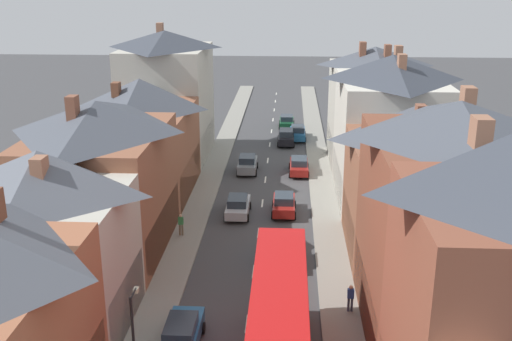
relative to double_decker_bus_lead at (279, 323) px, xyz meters
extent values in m
cube|color=gray|center=(-6.89, 24.30, -2.75)|extent=(2.20, 104.00, 0.14)
cube|color=gray|center=(3.31, 24.30, -2.75)|extent=(2.20, 104.00, 0.14)
cube|color=silver|center=(-1.79, 4.30, -2.81)|extent=(0.14, 1.80, 0.01)
cube|color=silver|center=(-1.79, 10.30, -2.81)|extent=(0.14, 1.80, 0.01)
cube|color=silver|center=(-1.79, 16.30, -2.81)|extent=(0.14, 1.80, 0.01)
cube|color=silver|center=(-1.79, 22.30, -2.81)|extent=(0.14, 1.80, 0.01)
cube|color=silver|center=(-1.79, 28.30, -2.81)|extent=(0.14, 1.80, 0.01)
cube|color=silver|center=(-1.79, 34.30, -2.81)|extent=(0.14, 1.80, 0.01)
cube|color=silver|center=(-1.79, 40.30, -2.81)|extent=(0.14, 1.80, 0.01)
cube|color=silver|center=(-1.79, 46.30, -2.81)|extent=(0.14, 1.80, 0.01)
cube|color=silver|center=(-1.79, 52.30, -2.81)|extent=(0.14, 1.80, 0.01)
cube|color=silver|center=(-1.79, 58.30, -2.81)|extent=(0.14, 1.80, 0.01)
cube|color=silver|center=(-1.79, 64.30, -2.81)|extent=(0.14, 1.80, 0.01)
cube|color=silver|center=(-1.79, 70.30, -2.81)|extent=(0.14, 1.80, 0.01)
cube|color=#BCB7A8|center=(-11.99, 3.50, 0.95)|extent=(8.00, 7.18, 7.54)
cube|color=navy|center=(-8.05, 3.50, -1.22)|extent=(0.12, 6.61, 3.20)
pyramid|color=#565B66|center=(-11.99, 3.50, 5.87)|extent=(8.00, 7.18, 2.30)
cube|color=#99664C|center=(-11.47, 2.48, 6.44)|extent=(0.60, 0.90, 1.13)
cube|color=brown|center=(-11.99, 12.86, 1.39)|extent=(8.00, 11.53, 8.41)
cube|color=black|center=(-8.05, 12.86, -1.22)|extent=(0.12, 10.60, 3.20)
pyramid|color=#474C56|center=(-11.99, 12.86, 6.59)|extent=(8.00, 11.53, 2.00)
cube|color=brown|center=(-12.92, 11.35, 7.39)|extent=(0.60, 0.90, 1.59)
cube|color=brown|center=(-11.99, 24.20, 0.89)|extent=(8.00, 11.16, 7.41)
cube|color=olive|center=(-8.05, 24.20, -1.22)|extent=(0.12, 10.27, 3.20)
pyramid|color=#474C56|center=(-11.99, 24.20, 5.86)|extent=(8.00, 11.16, 2.52)
cube|color=brown|center=(-13.57, 22.91, 6.44)|extent=(0.60, 0.90, 1.16)
cube|color=#BCB7A8|center=(-11.99, 35.19, 2.80)|extent=(8.00, 10.82, 11.22)
cube|color=black|center=(-8.05, 35.19, -1.22)|extent=(0.12, 9.95, 3.20)
pyramid|color=#383D47|center=(-11.99, 35.19, 9.21)|extent=(8.00, 10.82, 1.61)
cube|color=#99664C|center=(-12.82, 36.99, 9.90)|extent=(0.60, 0.90, 1.38)
cube|color=brown|center=(8.41, -4.72, 2.64)|extent=(8.00, 7.98, 10.91)
cube|color=#99664C|center=(6.99, -3.19, 9.95)|extent=(0.60, 0.90, 1.07)
cube|color=brown|center=(8.41, 4.43, 2.45)|extent=(8.00, 10.32, 10.53)
cube|color=navy|center=(4.47, 4.43, -1.22)|extent=(0.12, 9.49, 3.20)
pyramid|color=#474C56|center=(8.41, 4.43, 8.63)|extent=(8.00, 10.32, 1.83)
cube|color=#99664C|center=(9.04, 5.64, 9.31)|extent=(0.60, 0.90, 1.36)
cube|color=brown|center=(8.41, 14.07, 1.05)|extent=(8.00, 8.95, 7.74)
cube|color=olive|center=(4.47, 14.07, -1.22)|extent=(0.12, 8.24, 3.20)
pyramid|color=#474C56|center=(8.41, 14.07, 6.10)|extent=(8.00, 8.95, 2.36)
cube|color=brown|center=(8.50, 13.30, 6.79)|extent=(0.60, 0.90, 1.38)
cube|color=beige|center=(8.41, 24.09, 2.24)|extent=(8.00, 11.09, 10.11)
cube|color=black|center=(4.47, 24.09, -1.22)|extent=(0.12, 10.20, 3.20)
pyramid|color=#383D47|center=(8.41, 24.09, 8.26)|extent=(8.00, 11.09, 1.92)
cube|color=#99664C|center=(9.18, 26.46, 8.96)|extent=(0.60, 0.90, 1.41)
cube|color=#99664C|center=(8.68, 21.87, 8.89)|extent=(0.60, 0.90, 1.28)
cube|color=#BCB7A8|center=(8.41, 34.34, 2.05)|extent=(8.00, 9.41, 9.72)
cube|color=black|center=(4.47, 34.34, -1.22)|extent=(0.12, 8.66, 3.20)
pyramid|color=#474C56|center=(8.41, 34.34, 7.80)|extent=(8.00, 9.41, 1.78)
cube|color=brown|center=(9.26, 32.52, 8.44)|extent=(0.60, 0.90, 1.29)
cube|color=brown|center=(7.08, 33.52, 8.50)|extent=(0.60, 0.90, 1.41)
cube|color=red|center=(0.01, -0.02, 1.23)|extent=(2.44, 10.58, 2.30)
cube|color=red|center=(0.01, -0.02, 2.43)|extent=(2.39, 10.37, 0.10)
cube|color=#28333D|center=(0.01, 5.33, -0.97)|extent=(2.20, 0.10, 1.20)
cube|color=#28333D|center=(0.01, 5.33, 1.33)|extent=(2.20, 0.10, 1.10)
cube|color=#28333D|center=(-1.18, -0.02, -0.92)|extent=(0.06, 9.18, 0.90)
cube|color=#28333D|center=(-1.18, -0.02, 1.33)|extent=(0.06, 9.18, 0.90)
cube|color=yellow|center=(0.01, 5.33, 2.13)|extent=(1.34, 0.08, 0.32)
cylinder|color=black|center=(-1.21, 3.32, -2.32)|extent=(0.30, 1.00, 1.00)
cylinder|color=black|center=(1.23, 3.32, -2.32)|extent=(0.30, 1.00, 1.00)
cube|color=gray|center=(-3.59, 30.43, -2.12)|extent=(1.70, 3.98, 0.78)
cube|color=#28333D|center=(-3.59, 30.23, -1.43)|extent=(1.46, 1.99, 0.60)
cylinder|color=black|center=(-4.44, 31.66, -2.51)|extent=(0.20, 0.62, 0.62)
cylinder|color=black|center=(-2.74, 31.66, -2.51)|extent=(0.20, 0.62, 0.62)
cylinder|color=black|center=(-4.44, 29.19, -2.51)|extent=(0.20, 0.62, 0.62)
cylinder|color=black|center=(-2.74, 29.19, -2.51)|extent=(0.20, 0.62, 0.62)
cube|color=#236093|center=(-4.89, 1.84, -2.12)|extent=(1.70, 4.58, 0.77)
cube|color=#28333D|center=(-4.89, 1.61, -1.44)|extent=(1.46, 2.29, 0.60)
cylinder|color=black|center=(-5.74, 3.26, -2.51)|extent=(0.20, 0.62, 0.62)
cylinder|color=black|center=(-4.04, 3.26, -2.51)|extent=(0.20, 0.62, 0.62)
cube|color=#236093|center=(1.31, 42.64, -2.14)|extent=(1.70, 4.31, 0.74)
cube|color=#28333D|center=(1.31, 42.43, -1.47)|extent=(1.46, 2.16, 0.60)
cylinder|color=black|center=(0.46, 43.98, -2.51)|extent=(0.20, 0.62, 0.62)
cylinder|color=black|center=(2.16, 43.98, -2.51)|extent=(0.20, 0.62, 0.62)
cylinder|color=black|center=(0.46, 41.30, -2.51)|extent=(0.20, 0.62, 0.62)
cylinder|color=black|center=(2.16, 41.30, -2.51)|extent=(0.20, 0.62, 0.62)
cube|color=maroon|center=(1.31, 30.27, -2.16)|extent=(1.70, 4.22, 0.69)
cube|color=#28333D|center=(1.31, 30.06, -1.52)|extent=(1.46, 2.11, 0.60)
cylinder|color=black|center=(0.46, 31.58, -2.51)|extent=(0.20, 0.62, 0.62)
cylinder|color=black|center=(2.16, 31.58, -2.51)|extent=(0.20, 0.62, 0.62)
cylinder|color=black|center=(0.46, 28.97, -2.51)|extent=(0.20, 0.62, 0.62)
cylinder|color=black|center=(2.16, 28.97, -2.51)|extent=(0.20, 0.62, 0.62)
cube|color=#236093|center=(0.01, 11.90, -2.12)|extent=(1.70, 4.28, 0.78)
cube|color=#28333D|center=(0.01, 11.69, -1.42)|extent=(1.46, 2.14, 0.60)
cylinder|color=black|center=(-0.84, 13.23, -2.51)|extent=(0.20, 0.62, 0.62)
cylinder|color=black|center=(0.86, 13.23, -2.51)|extent=(0.20, 0.62, 0.62)
cylinder|color=black|center=(-0.84, 10.58, -2.51)|extent=(0.20, 0.62, 0.62)
cylinder|color=black|center=(0.86, 10.58, -2.51)|extent=(0.20, 0.62, 0.62)
cube|color=#144728|center=(0.01, 48.21, -2.17)|extent=(1.70, 4.05, 0.67)
cube|color=#28333D|center=(0.01, 48.01, -1.54)|extent=(1.46, 2.03, 0.60)
cylinder|color=black|center=(-0.84, 49.46, -2.51)|extent=(0.20, 0.62, 0.62)
cylinder|color=black|center=(0.86, 49.46, -2.51)|extent=(0.20, 0.62, 0.62)
cylinder|color=black|center=(-0.84, 46.95, -2.51)|extent=(0.20, 0.62, 0.62)
cylinder|color=black|center=(0.86, 46.95, -2.51)|extent=(0.20, 0.62, 0.62)
cube|color=black|center=(0.01, 40.69, -2.12)|extent=(1.70, 4.54, 0.77)
cube|color=#28333D|center=(0.01, 40.46, -1.43)|extent=(1.46, 2.27, 0.60)
cylinder|color=black|center=(-0.84, 42.10, -2.51)|extent=(0.20, 0.62, 0.62)
cylinder|color=black|center=(0.86, 42.10, -2.51)|extent=(0.20, 0.62, 0.62)
cylinder|color=black|center=(-0.84, 39.28, -2.51)|extent=(0.20, 0.62, 0.62)
cylinder|color=black|center=(0.86, 39.28, -2.51)|extent=(0.20, 0.62, 0.62)
cube|color=maroon|center=(0.01, 20.19, -2.14)|extent=(1.70, 3.91, 0.73)
cube|color=#28333D|center=(0.01, 19.99, -1.48)|extent=(1.46, 1.95, 0.60)
cylinder|color=black|center=(-0.84, 21.40, -2.51)|extent=(0.20, 0.62, 0.62)
cylinder|color=black|center=(0.86, 21.40, -2.51)|extent=(0.20, 0.62, 0.62)
cylinder|color=black|center=(-0.84, 18.98, -2.51)|extent=(0.20, 0.62, 0.62)
cylinder|color=black|center=(0.86, 18.98, -2.51)|extent=(0.20, 0.62, 0.62)
cube|color=#B7BABF|center=(-3.59, 19.67, -2.17)|extent=(1.70, 4.15, 0.67)
cube|color=#28333D|center=(-3.59, 19.46, -1.54)|extent=(1.46, 2.07, 0.60)
cylinder|color=black|center=(-4.44, 20.95, -2.51)|extent=(0.20, 0.62, 0.62)
cylinder|color=black|center=(-2.74, 20.95, -2.51)|extent=(0.20, 0.62, 0.62)
cylinder|color=black|center=(-4.44, 18.38, -2.51)|extent=(0.20, 0.62, 0.62)
cylinder|color=black|center=(-2.74, 18.38, -2.51)|extent=(0.20, 0.62, 0.62)
cylinder|color=#3D4256|center=(3.77, 5.67, -2.26)|extent=(0.14, 0.14, 0.84)
cylinder|color=#3D4256|center=(3.95, 5.67, -2.26)|extent=(0.14, 0.14, 0.84)
cube|color=#2D4C9E|center=(3.86, 5.67, -1.57)|extent=(0.36, 0.22, 0.54)
sphere|color=beige|center=(3.86, 5.67, -1.18)|extent=(0.22, 0.22, 0.22)
cylinder|color=brown|center=(-7.41, 15.32, -2.26)|extent=(0.14, 0.14, 0.84)
cylinder|color=brown|center=(-7.23, 15.32, -2.26)|extent=(0.14, 0.14, 0.84)
cube|color=#338447|center=(-7.32, 15.32, -1.57)|extent=(0.36, 0.22, 0.54)
sphere|color=tan|center=(-7.32, 15.32, -1.18)|extent=(0.22, 0.22, 0.22)
cylinder|color=black|center=(-6.04, -2.18, 2.58)|extent=(0.08, 0.90, 0.08)
cube|color=beige|center=(-6.04, -1.73, 2.50)|extent=(0.20, 0.32, 0.20)
camera|label=1|loc=(0.28, -23.83, 15.18)|focal=42.00mm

